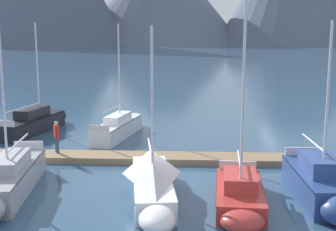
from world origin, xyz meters
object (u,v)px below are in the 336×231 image
object	(u,v)px
sailboat_nearest_berth	(35,122)
person_on_dock	(57,135)
sailboat_mid_dock_starboard	(152,177)
sailboat_mid_dock_port	(120,126)
sailboat_second_berth	(9,180)
sailboat_far_berth	(240,195)
sailboat_outer_slip	(323,184)

from	to	relation	value
sailboat_nearest_berth	person_on_dock	bearing A→B (deg)	-57.97
sailboat_mid_dock_starboard	sailboat_mid_dock_port	bearing A→B (deg)	109.75
sailboat_second_berth	sailboat_far_berth	xyz separation A→B (m)	(9.24, -0.13, -0.14)
sailboat_mid_dock_port	sailboat_outer_slip	bearing A→B (deg)	-44.32
sailboat_nearest_berth	sailboat_outer_slip	size ratio (longest dim) A/B	1.04
sailboat_mid_dock_port	sailboat_far_berth	xyz separation A→B (m)	(7.32, -11.42, -0.08)
person_on_dock	sailboat_far_berth	bearing A→B (deg)	-31.62
person_on_dock	sailboat_nearest_berth	bearing A→B (deg)	122.03
sailboat_nearest_berth	sailboat_far_berth	bearing A→B (deg)	-42.00
sailboat_second_berth	sailboat_far_berth	distance (m)	9.25
sailboat_far_berth	sailboat_outer_slip	distance (m)	3.41
sailboat_nearest_berth	sailboat_mid_dock_starboard	bearing A→B (deg)	-49.12
sailboat_nearest_berth	person_on_dock	world-z (taller)	sailboat_nearest_berth
sailboat_nearest_berth	sailboat_mid_dock_port	distance (m)	5.85
sailboat_mid_dock_port	sailboat_far_berth	bearing A→B (deg)	-57.35
sailboat_far_berth	person_on_dock	distance (m)	10.99
sailboat_second_berth	sailboat_mid_dock_port	size ratio (longest dim) A/B	1.19
sailboat_mid_dock_starboard	person_on_dock	xyz separation A→B (m)	(-5.89, 5.11, 0.40)
sailboat_far_berth	sailboat_nearest_berth	bearing A→B (deg)	138.00
sailboat_mid_dock_starboard	sailboat_far_berth	xyz separation A→B (m)	(3.45, -0.63, -0.34)
sailboat_second_berth	sailboat_far_berth	world-z (taller)	sailboat_second_berth
sailboat_second_berth	person_on_dock	xyz separation A→B (m)	(-0.09, 5.62, 0.60)
sailboat_mid_dock_starboard	sailboat_outer_slip	xyz separation A→B (m)	(6.66, 0.50, -0.16)
sailboat_second_berth	sailboat_outer_slip	xyz separation A→B (m)	(12.46, 1.01, 0.03)
sailboat_outer_slip	person_on_dock	bearing A→B (deg)	159.83
sailboat_second_berth	sailboat_far_berth	size ratio (longest dim) A/B	1.03
sailboat_mid_dock_port	sailboat_far_berth	world-z (taller)	sailboat_far_berth
sailboat_outer_slip	person_on_dock	size ratio (longest dim) A/B	4.13
sailboat_second_berth	sailboat_nearest_berth	bearing A→B (deg)	108.44
sailboat_mid_dock_port	sailboat_nearest_berth	bearing A→B (deg)	175.87
sailboat_outer_slip	sailboat_mid_dock_port	bearing A→B (deg)	135.68
sailboat_far_berth	person_on_dock	xyz separation A→B (m)	(-9.34, 5.75, 0.74)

